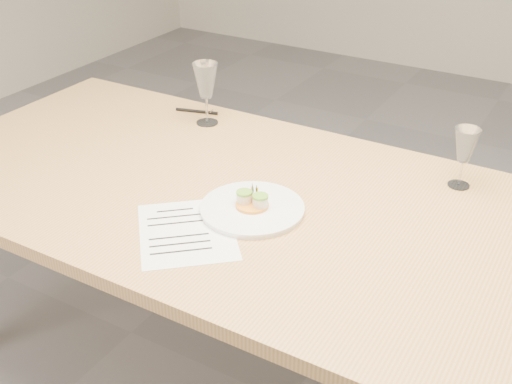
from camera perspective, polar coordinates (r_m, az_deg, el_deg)
The scene contains 6 objects.
dining_table at distance 1.78m, azimuth 3.47°, elevation -3.27°, with size 2.40×1.00×0.75m.
dinner_plate at distance 1.71m, azimuth -0.33°, elevation -1.40°, with size 0.28×0.28×0.07m.
recipe_sheet at distance 1.65m, azimuth -6.19°, elevation -3.50°, with size 0.38×0.38×0.00m.
ballpoint_pen at distance 2.34m, azimuth -5.27°, elevation 7.16°, with size 0.16×0.06×0.01m.
wine_glass_0 at distance 2.19m, azimuth -4.50°, elevation 9.74°, with size 0.09×0.09×0.22m.
wine_glass_1 at distance 1.88m, azimuth 18.11°, elevation 3.86°, with size 0.07×0.07×0.18m.
Camera 1 is at (0.66, -1.34, 1.65)m, focal length 45.00 mm.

